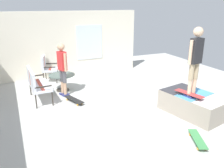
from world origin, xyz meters
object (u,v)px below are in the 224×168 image
person_watching (62,66)px  person_skater (195,57)px  patio_chair_near_house (47,66)px  skateboard_on_ramp (189,94)px  patio_bench (36,82)px  skate_ramp (194,104)px  skateboard_spare (198,139)px  patio_table (62,79)px  skateboard_by_bench (74,100)px

person_watching → person_skater: person_skater is taller
patio_chair_near_house → skateboard_on_ramp: 5.42m
person_skater → patio_bench: bearing=52.9°
skate_ramp → skateboard_spare: size_ratio=2.59×
patio_chair_near_house → skateboard_on_ramp: (-4.56, -2.93, 0.04)m
skateboard_on_ramp → patio_chair_near_house: bearing=32.7°
patio_bench → patio_table: size_ratio=1.41×
skate_ramp → patio_table: size_ratio=2.33×
patio_table → skateboard_by_bench: patio_table is taller
patio_bench → skateboard_by_bench: size_ratio=1.55×
skateboard_spare → skateboard_on_ramp: (1.09, -0.64, 0.57)m
patio_table → person_skater: bearing=-141.2°
patio_table → skateboard_by_bench: bearing=-175.8°
patio_bench → skateboard_on_ramp: size_ratio=1.54×
person_watching → skateboard_by_bench: person_watching is taller
patio_chair_near_house → skate_ramp: bearing=-144.2°
skateboard_on_ramp → skateboard_spare: bearing=149.6°
patio_chair_near_house → patio_bench: bearing=160.9°
patio_bench → skateboard_by_bench: bearing=-120.5°
patio_chair_near_house → skateboard_spare: bearing=-157.9°
person_skater → skateboard_by_bench: 3.71m
person_skater → skateboard_by_bench: bearing=50.6°
patio_table → person_watching: bearing=173.8°
skateboard_by_bench → skateboard_on_ramp: bearing=-130.2°
skate_ramp → patio_chair_near_house: bearing=35.8°
patio_chair_near_house → skateboard_on_ramp: bearing=-147.3°
person_watching → skateboard_by_bench: size_ratio=2.10×
skateboard_spare → person_skater: bearing=-32.8°
patio_chair_near_house → skateboard_spare: (-5.64, -2.29, -0.53)m
skate_ramp → skateboard_on_ramp: (-0.09, 0.30, 0.37)m
skate_ramp → patio_table: skate_ramp is taller
patio_bench → skateboard_by_bench: 1.29m
patio_table → person_skater: (-3.35, -2.70, 1.23)m
skate_ramp → person_skater: size_ratio=1.17×
patio_bench → skateboard_by_bench: patio_bench is taller
person_skater → patio_chair_near_house: bearing=33.3°
patio_table → skateboard_spare: 4.88m
skateboard_by_bench → skateboard_spare: 3.75m
patio_table → person_watching: (-0.46, 0.05, 0.61)m
person_watching → patio_chair_near_house: bearing=8.4°
patio_bench → person_watching: (0.15, -0.87, 0.39)m
skate_ramp → person_skater: 1.37m
skateboard_spare → skateboard_by_bench: bearing=30.5°
person_watching → skateboard_on_ramp: (-2.89, -2.68, -0.35)m
skateboard_by_bench → person_skater: bearing=-129.4°
patio_chair_near_house → skateboard_by_bench: patio_chair_near_house is taller
patio_chair_near_house → skateboard_spare: patio_chair_near_house is taller
skate_ramp → person_skater: bearing=109.0°
skateboard_spare → patio_table: bearing=24.2°
patio_table → person_watching: 0.76m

